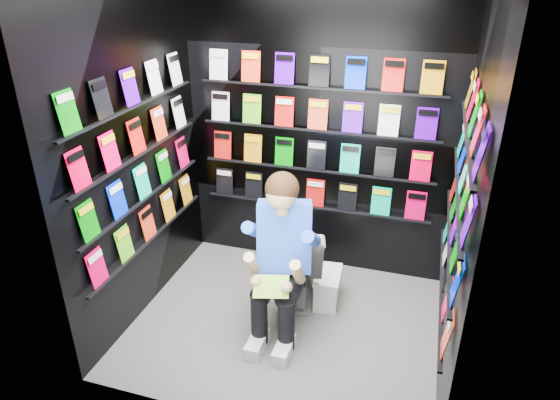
% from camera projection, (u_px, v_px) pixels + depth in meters
% --- Properties ---
extents(floor, '(2.40, 2.40, 0.00)m').
position_uv_depth(floor, '(285.00, 324.00, 4.08)').
color(floor, '#60605D').
rests_on(floor, ground).
extents(wall_back, '(2.40, 0.04, 2.60)m').
position_uv_depth(wall_back, '(318.00, 135.00, 4.37)').
color(wall_back, black).
rests_on(wall_back, floor).
extents(wall_front, '(2.40, 0.04, 2.60)m').
position_uv_depth(wall_front, '(233.00, 249.00, 2.65)').
color(wall_front, black).
rests_on(wall_front, floor).
extents(wall_left, '(0.04, 2.00, 2.60)m').
position_uv_depth(wall_left, '(136.00, 160.00, 3.83)').
color(wall_left, black).
rests_on(wall_left, floor).
extents(wall_right, '(0.04, 2.00, 2.60)m').
position_uv_depth(wall_right, '(465.00, 199.00, 3.19)').
color(wall_right, black).
rests_on(wall_right, floor).
extents(comics_back, '(2.10, 0.06, 1.37)m').
position_uv_depth(comics_back, '(317.00, 135.00, 4.34)').
color(comics_back, '#EB0237').
rests_on(comics_back, wall_back).
extents(comics_left, '(0.06, 1.70, 1.37)m').
position_uv_depth(comics_left, '(139.00, 159.00, 3.82)').
color(comics_left, '#EB0237').
rests_on(comics_left, wall_left).
extents(comics_right, '(0.06, 1.70, 1.37)m').
position_uv_depth(comics_right, '(460.00, 198.00, 3.20)').
color(comics_right, '#EB0237').
rests_on(comics_right, wall_right).
extents(toilet, '(0.60, 0.83, 0.73)m').
position_uv_depth(toilet, '(297.00, 259.00, 4.28)').
color(toilet, silver).
rests_on(toilet, floor).
extents(longbox, '(0.22, 0.37, 0.27)m').
position_uv_depth(longbox, '(327.00, 289.00, 4.28)').
color(longbox, white).
rests_on(longbox, floor).
extents(longbox_lid, '(0.24, 0.39, 0.03)m').
position_uv_depth(longbox_lid, '(328.00, 275.00, 4.22)').
color(longbox_lid, white).
rests_on(longbox_lid, longbox).
extents(reader, '(0.75, 0.92, 1.49)m').
position_uv_depth(reader, '(285.00, 237.00, 3.77)').
color(reader, blue).
rests_on(reader, toilet).
extents(held_comic, '(0.29, 0.21, 0.11)m').
position_uv_depth(held_comic, '(271.00, 287.00, 3.56)').
color(held_comic, green).
rests_on(held_comic, reader).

